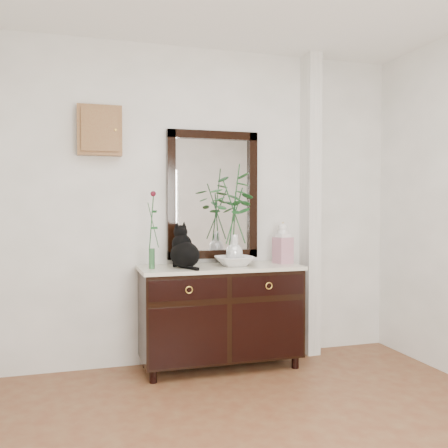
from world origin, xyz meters
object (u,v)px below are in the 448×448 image
object	(u,v)px
sideboard	(221,311)
ginger_jar	(283,243)
lotus_bowl	(234,261)
cat	(185,246)

from	to	relation	value
sideboard	ginger_jar	bearing A→B (deg)	2.98
lotus_bowl	cat	bearing A→B (deg)	-177.83
cat	ginger_jar	bearing A→B (deg)	-13.99
sideboard	lotus_bowl	size ratio (longest dim) A/B	4.17
lotus_bowl	ginger_jar	bearing A→B (deg)	6.47
cat	lotus_bowl	distance (m)	0.44
cat	sideboard	bearing A→B (deg)	-11.37
sideboard	lotus_bowl	world-z (taller)	lotus_bowl
cat	ginger_jar	distance (m)	0.88
sideboard	cat	world-z (taller)	cat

